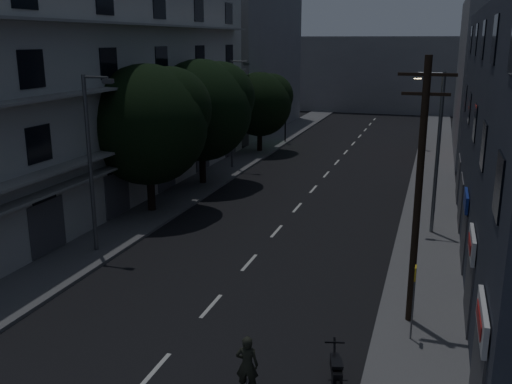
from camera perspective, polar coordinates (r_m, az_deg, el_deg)
The scene contains 20 objects.
ground at distance 38.44m, azimuth 5.91°, elevation 0.46°, with size 160.00×160.00×0.00m, color black.
sidewalk_left at distance 40.56m, azimuth -4.51°, elevation 1.37°, with size 3.00×90.00×0.15m, color #565659.
sidewalk_right at distance 37.69m, azimuth 17.13°, elevation -0.32°, with size 3.00×90.00×0.15m, color #565659.
lane_markings at distance 44.42m, azimuth 7.59°, elevation 2.39°, with size 0.15×60.50×0.01m.
building_left at distance 35.41m, azimuth -15.96°, elevation 10.22°, with size 7.00×36.00×14.00m.
building_far_left at distance 62.60m, azimuth -0.44°, elevation 13.54°, with size 6.00×20.00×16.00m, color slate.
building_far_right at distance 53.74m, azimuth 22.91°, elevation 10.54°, with size 6.00×20.00×13.00m, color slate.
building_far_end at distance 81.94m, azimuth 12.70°, elevation 11.43°, with size 24.00×8.00×10.00m, color slate.
tree_near at distance 32.24m, azimuth -10.62°, elevation 7.08°, with size 6.67×6.67×8.22m.
tree_mid at distance 38.28m, azimuth -5.37°, elevation 8.51°, with size 6.71×6.71×8.26m.
tree_far at distance 49.73m, azimuth 0.46°, elevation 9.01°, with size 5.49×5.49×6.79m.
traffic_signal_far_right at distance 52.44m, azimuth 16.46°, elevation 7.27°, with size 0.28×0.37×4.10m.
traffic_signal_far_left at distance 54.51m, azimuth 2.95°, elevation 8.14°, with size 0.28×0.37×4.10m.
street_lamp_left_near at distance 26.41m, azimuth -16.11°, elevation 3.49°, with size 1.51×0.25×8.00m.
street_lamp_right at distance 29.31m, azimuth 17.54°, elevation 4.48°, with size 1.51×0.25×8.00m.
street_lamp_left_far at distance 43.03m, azimuth -2.30°, elevation 8.32°, with size 1.51×0.25×8.00m.
utility_pole at distance 19.42m, azimuth 15.96°, elevation 0.30°, with size 1.80×0.24×9.00m.
bus_stop_sign at distance 19.12m, azimuth 15.53°, elevation -9.38°, with size 0.06×0.35×2.52m.
motorcycle at distance 16.97m, azimuth 7.99°, elevation -17.56°, with size 0.77×1.97×1.29m.
cyclist at distance 16.06m, azimuth -0.88°, elevation -18.61°, with size 0.80×1.73×2.11m.
Camera 1 is at (7.50, -11.46, 9.60)m, focal length 40.00 mm.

